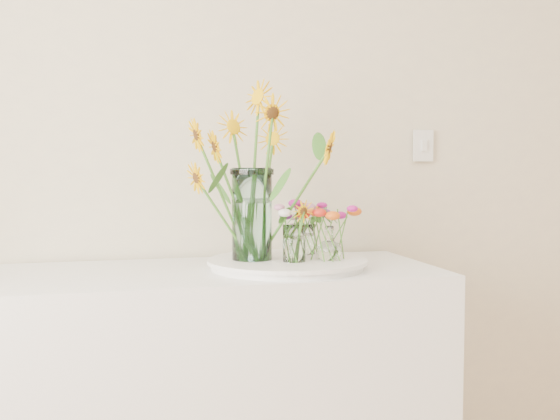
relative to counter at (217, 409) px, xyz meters
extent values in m
cube|color=white|center=(0.00, 0.00, 0.00)|extent=(1.40, 0.60, 0.90)
cylinder|color=white|center=(0.22, -0.03, 0.46)|extent=(0.48, 0.48, 0.02)
cylinder|color=#ABE0DB|center=(0.11, -0.01, 0.62)|extent=(0.15, 0.15, 0.30)
cylinder|color=white|center=(0.23, -0.09, 0.54)|extent=(0.07, 0.07, 0.12)
cylinder|color=white|center=(0.32, 0.07, 0.53)|extent=(0.06, 0.06, 0.11)
camera|label=1|loc=(-0.35, -2.17, 0.79)|focal=45.00mm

